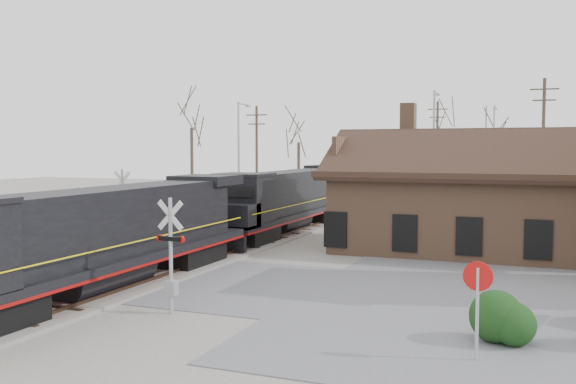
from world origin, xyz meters
The scene contains 22 objects.
ground centered at (0.00, 0.00, 0.00)m, with size 140.00×140.00×0.00m, color #9B968C.
road centered at (0.00, 0.00, 0.01)m, with size 60.00×9.00×0.03m, color #5D5D62.
track_main centered at (0.00, 15.00, 0.07)m, with size 3.40×90.00×0.24m.
track_siding centered at (-4.50, 15.00, 0.07)m, with size 3.40×90.00×0.24m.
depot centered at (11.99, 12.00, 2.41)m, with size 15.20×9.31×7.90m.
locomotive_lead centered at (0.00, -3.70, 2.14)m, with size 2.74×18.35×4.07m.
locomotive_trailing centered at (0.00, 14.93, 2.14)m, with size 2.74×18.35×3.85m.
crossbuck_near centered at (3.97, -4.88, 1.80)m, with size 1.09×0.29×3.80m.
crossbuck_far centered at (-5.51, 5.52, 2.00)m, with size 1.22×0.32×4.29m.
do_not_enter_sign centered at (13.68, -6.03, 1.76)m, with size 0.76×0.15×2.57m.
hedge_a centered at (14.02, -4.19, 0.74)m, with size 1.48×1.48×1.48m, color #123311.
hedge_b centered at (14.50, -4.36, 0.61)m, with size 1.21×1.21×1.21m, color #123311.
streetlight_a centered at (-5.95, 20.46, 4.92)m, with size 0.25×2.04×8.76m.
streetlight_b centered at (7.89, 23.39, 5.25)m, with size 0.25×2.04×9.43m.
streetlight_c centered at (10.98, 36.68, 5.09)m, with size 0.25×2.04×9.10m.
utility_pole_a centered at (-8.65, 29.42, 4.76)m, with size 2.00×0.24×9.09m.
utility_pole_b centered at (5.10, 43.05, 5.25)m, with size 2.00×0.24×10.04m.
utility_pole_c centered at (15.04, 27.90, 5.45)m, with size 2.00×0.24×10.45m.
tree_a centered at (-17.03, 32.43, 8.56)m, with size 4.91×4.91×12.02m.
tree_b centered at (-7.76, 37.60, 6.89)m, with size 3.95×3.95×9.68m.
tree_c centered at (4.96, 50.28, 7.68)m, with size 4.40×4.40×10.79m.
tree_d centered at (10.54, 41.22, 6.68)m, with size 3.83×3.83×9.39m.
Camera 1 is at (15.15, -22.60, 5.43)m, focal length 40.00 mm.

